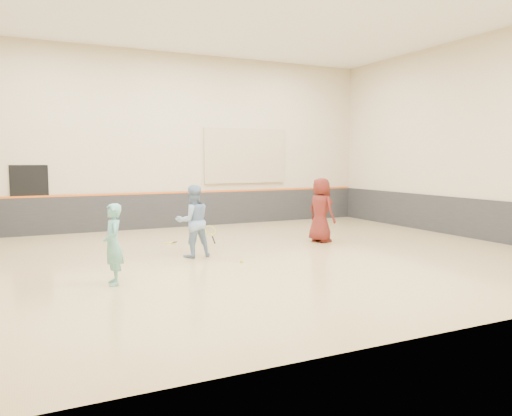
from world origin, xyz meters
name	(u,v)px	position (x,y,z in m)	size (l,w,h in m)	color
room	(241,224)	(0.00, 0.00, 0.81)	(15.04, 12.04, 6.22)	tan
wainscot_back	(172,210)	(0.00, 5.97, 0.60)	(14.90, 0.04, 1.20)	#232326
wainscot_right	(465,218)	(7.47, 0.00, 0.60)	(0.04, 11.90, 1.20)	#232326
accent_stripe	(172,193)	(0.00, 5.96, 1.22)	(14.90, 0.03, 0.06)	#D85914
acoustic_panel	(245,156)	(2.80, 5.95, 2.50)	(3.20, 0.08, 2.00)	tan
doorway	(30,201)	(-4.50, 5.98, 1.10)	(1.10, 0.05, 2.20)	black
girl	(113,244)	(-3.24, -1.32, 0.77)	(0.56, 0.37, 1.55)	#68B5AF
instructor	(193,221)	(-1.02, 0.60, 0.88)	(0.85, 0.67, 1.76)	#809FC6
young_man	(321,210)	(3.00, 1.13, 0.92)	(0.90, 0.59, 1.85)	#571914
held_racket	(210,230)	(-0.67, 0.36, 0.66)	(0.46, 0.46, 0.48)	gold
spare_racket	(169,241)	(-1.01, 2.78, 0.07)	(0.60, 0.60, 0.14)	#BDDA2F
ball_under_racket	(241,261)	(-0.24, -0.53, 0.03)	(0.07, 0.07, 0.07)	yellow
ball_in_hand	(329,200)	(3.20, 1.04, 1.21)	(0.07, 0.07, 0.07)	yellow
ball_beside_spare	(173,243)	(-0.96, 2.63, 0.03)	(0.07, 0.07, 0.07)	yellow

